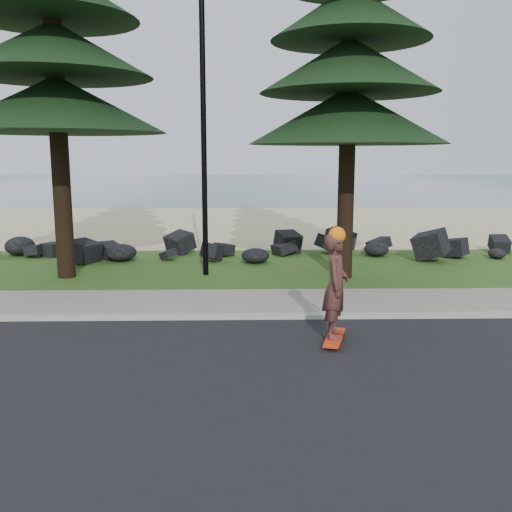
# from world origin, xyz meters

# --- Properties ---
(ground) EXTENTS (160.00, 160.00, 0.00)m
(ground) POSITION_xyz_m (0.00, 0.00, 0.00)
(ground) COLOR #38561A
(ground) RESTS_ON ground
(road) EXTENTS (160.00, 7.00, 0.02)m
(road) POSITION_xyz_m (0.00, -4.50, 0.01)
(road) COLOR black
(road) RESTS_ON ground
(kerb) EXTENTS (160.00, 0.20, 0.10)m
(kerb) POSITION_xyz_m (0.00, -0.90, 0.05)
(kerb) COLOR #ACA79B
(kerb) RESTS_ON ground
(sidewalk) EXTENTS (160.00, 2.00, 0.08)m
(sidewalk) POSITION_xyz_m (0.00, 0.20, 0.04)
(sidewalk) COLOR gray
(sidewalk) RESTS_ON ground
(beach_sand) EXTENTS (160.00, 15.00, 0.01)m
(beach_sand) POSITION_xyz_m (0.00, 14.50, 0.01)
(beach_sand) COLOR #C5B883
(beach_sand) RESTS_ON ground
(ocean) EXTENTS (160.00, 58.00, 0.01)m
(ocean) POSITION_xyz_m (0.00, 51.00, 0.00)
(ocean) COLOR #375C6A
(ocean) RESTS_ON ground
(seawall_boulders) EXTENTS (60.00, 2.40, 1.10)m
(seawall_boulders) POSITION_xyz_m (0.00, 5.60, 0.00)
(seawall_boulders) COLOR black
(seawall_boulders) RESTS_ON ground
(lamp_post) EXTENTS (0.25, 0.14, 8.14)m
(lamp_post) POSITION_xyz_m (0.00, 3.20, 4.13)
(lamp_post) COLOR black
(lamp_post) RESTS_ON ground
(skateboarder) EXTENTS (0.56, 1.05, 1.90)m
(skateboarder) POSITION_xyz_m (2.45, -2.31, 0.96)
(skateboarder) COLOR #ED370D
(skateboarder) RESTS_ON ground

